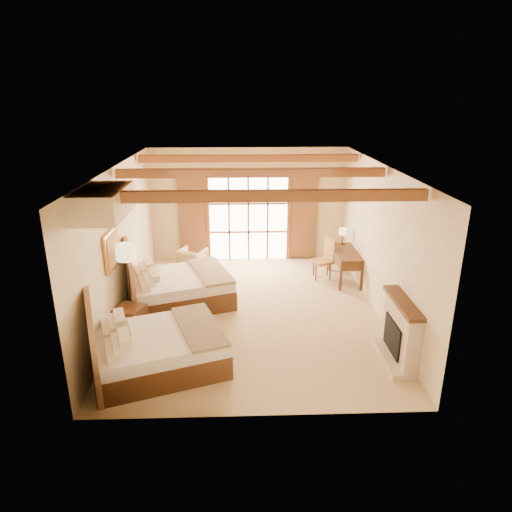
{
  "coord_description": "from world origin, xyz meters",
  "views": [
    {
      "loc": [
        -0.24,
        -9.15,
        4.57
      ],
      "look_at": [
        0.1,
        0.2,
        1.24
      ],
      "focal_mm": 32.0,
      "sensor_mm": 36.0,
      "label": 1
    }
  ],
  "objects_px": {
    "bed_near": "(148,346)",
    "armchair": "(192,260)",
    "nightstand": "(130,322)",
    "bed_far": "(171,285)",
    "desk": "(345,264)"
  },
  "relations": [
    {
      "from": "nightstand",
      "to": "bed_near",
      "type": "bearing_deg",
      "value": -43.89
    },
    {
      "from": "bed_near",
      "to": "nightstand",
      "type": "relative_size",
      "value": 4.32
    },
    {
      "from": "desk",
      "to": "armchair",
      "type": "bearing_deg",
      "value": 167.22
    },
    {
      "from": "armchair",
      "to": "desk",
      "type": "distance_m",
      "value": 4.11
    },
    {
      "from": "armchair",
      "to": "bed_near",
      "type": "bearing_deg",
      "value": 109.05
    },
    {
      "from": "bed_near",
      "to": "armchair",
      "type": "distance_m",
      "value": 4.72
    },
    {
      "from": "bed_near",
      "to": "armchair",
      "type": "relative_size",
      "value": 3.96
    },
    {
      "from": "bed_far",
      "to": "desk",
      "type": "distance_m",
      "value": 4.48
    },
    {
      "from": "bed_far",
      "to": "armchair",
      "type": "bearing_deg",
      "value": 63.3
    },
    {
      "from": "nightstand",
      "to": "bed_far",
      "type": "bearing_deg",
      "value": 87.26
    },
    {
      "from": "bed_near",
      "to": "armchair",
      "type": "xyz_separation_m",
      "value": [
        0.3,
        4.71,
        -0.13
      ]
    },
    {
      "from": "bed_far",
      "to": "nightstand",
      "type": "bearing_deg",
      "value": -131.16
    },
    {
      "from": "bed_far",
      "to": "bed_near",
      "type": "bearing_deg",
      "value": -109.63
    },
    {
      "from": "desk",
      "to": "bed_near",
      "type": "bearing_deg",
      "value": -139.37
    },
    {
      "from": "bed_far",
      "to": "nightstand",
      "type": "xyz_separation_m",
      "value": [
        -0.6,
        -1.49,
        -0.14
      ]
    }
  ]
}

